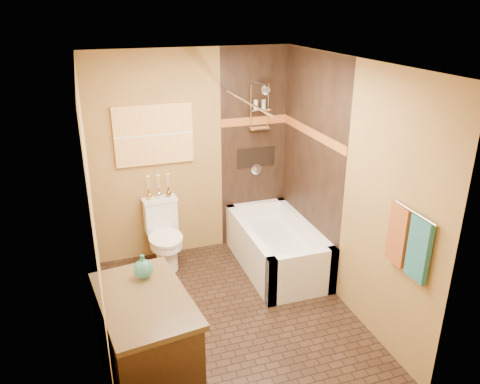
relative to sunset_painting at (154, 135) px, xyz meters
name	(u,v)px	position (x,y,z in m)	size (l,w,h in m)	color
floor	(231,315)	(0.45, -1.48, -1.55)	(3.00, 3.00, 0.00)	black
wall_left	(94,220)	(-0.75, -1.48, -0.30)	(0.02, 3.00, 2.50)	#A2793E
wall_right	(346,187)	(1.65, -1.48, -0.30)	(0.02, 3.00, 2.50)	#A2793E
wall_back	(193,156)	(0.45, 0.02, -0.30)	(2.40, 0.02, 2.50)	#A2793E
wall_front	(301,291)	(0.45, -2.98, -0.30)	(2.40, 0.02, 2.50)	#A2793E
ceiling	(229,62)	(0.45, -1.48, 0.95)	(3.00, 3.00, 0.00)	silver
alcove_tile_back	(254,150)	(1.23, 0.01, -0.30)	(0.85, 0.01, 2.50)	black
alcove_tile_right	(311,165)	(1.64, -0.73, -0.30)	(0.01, 1.50, 2.50)	black
mosaic_band_back	(255,121)	(1.23, 0.00, 0.07)	(0.85, 0.01, 0.10)	#983F1B
mosaic_band_right	(312,133)	(1.63, -0.73, 0.07)	(0.01, 1.50, 0.10)	#983F1B
alcove_niche	(256,157)	(1.25, 0.01, -0.40)	(0.50, 0.01, 0.25)	black
shower_fixtures	(260,119)	(1.25, -0.10, 0.12)	(0.24, 0.33, 1.16)	silver
curtain_rod	(245,101)	(0.85, -0.73, 0.47)	(0.03, 0.03, 1.55)	silver
towel_bar	(412,211)	(1.60, -2.53, -0.10)	(0.02, 0.02, 0.55)	silver
towel_teal	(419,249)	(1.61, -2.66, -0.37)	(0.05, 0.22, 0.52)	#215E6E
towel_rust	(398,235)	(1.61, -2.40, -0.37)	(0.05, 0.22, 0.52)	#92471A
sunset_painting	(154,135)	(0.00, 0.00, 0.00)	(0.90, 0.04, 0.70)	orange
vanity_mirror	(97,232)	(-0.74, -2.23, -0.05)	(0.01, 1.00, 0.90)	white
bathtub	(276,250)	(1.25, -0.73, -1.33)	(0.80, 1.50, 0.55)	white
toilet	(164,234)	(0.00, -0.26, -1.15)	(0.42, 0.61, 0.80)	white
vanity	(147,347)	(-0.47, -2.23, -1.09)	(0.76, 1.11, 0.92)	black
teal_bottle	(143,266)	(-0.42, -1.96, -0.53)	(0.16, 0.16, 0.25)	#25715F
bud_vases	(158,186)	(0.00, -0.08, -0.59)	(0.29, 0.06, 0.29)	gold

